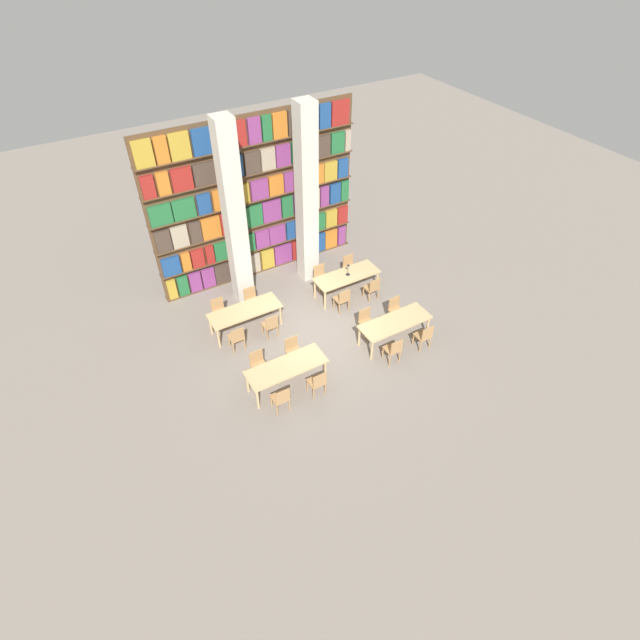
{
  "coord_description": "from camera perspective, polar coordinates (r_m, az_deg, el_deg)",
  "views": [
    {
      "loc": [
        -5.57,
        -9.75,
        10.6
      ],
      "look_at": [
        0.0,
        -0.13,
        0.69
      ],
      "focal_mm": 28.0,
      "sensor_mm": 36.0,
      "label": 1
    }
  ],
  "objects": [
    {
      "name": "chair_11",
      "position": [
        16.11,
        -7.82,
        2.35
      ],
      "size": [
        0.42,
        0.4,
        0.88
      ],
      "rotation": [
        0.0,
        0.0,
        3.14
      ],
      "color": "tan",
      "rests_on": "ground_plane"
    },
    {
      "name": "reading_table_2",
      "position": [
        15.34,
        -8.58,
        0.89
      ],
      "size": [
        2.21,
        0.82,
        0.76
      ],
      "color": "tan",
      "rests_on": "ground_plane"
    },
    {
      "name": "chair_4",
      "position": [
        14.45,
        8.39,
        -3.32
      ],
      "size": [
        0.42,
        0.4,
        0.88
      ],
      "color": "tan",
      "rests_on": "ground_plane"
    },
    {
      "name": "chair_7",
      "position": [
        15.77,
        8.66,
        1.22
      ],
      "size": [
        0.42,
        0.4,
        0.88
      ],
      "rotation": [
        0.0,
        0.0,
        3.14
      ],
      "color": "tan",
      "rests_on": "ground_plane"
    },
    {
      "name": "bookshelf_bank",
      "position": [
        16.79,
        -7.21,
        13.26
      ],
      "size": [
        7.1,
        0.35,
        5.5
      ],
      "color": "brown",
      "rests_on": "ground_plane"
    },
    {
      "name": "chair_10",
      "position": [
        15.12,
        -5.67,
        -0.54
      ],
      "size": [
        0.42,
        0.4,
        0.88
      ],
      "color": "tan",
      "rests_on": "ground_plane"
    },
    {
      "name": "chair_1",
      "position": [
        13.99,
        -7.04,
        -5.04
      ],
      "size": [
        0.42,
        0.4,
        0.88
      ],
      "rotation": [
        0.0,
        0.0,
        3.14
      ],
      "color": "tan",
      "rests_on": "ground_plane"
    },
    {
      "name": "chair_6",
      "position": [
        15.01,
        11.81,
        -1.78
      ],
      "size": [
        0.42,
        0.4,
        0.88
      ],
      "color": "tan",
      "rests_on": "ground_plane"
    },
    {
      "name": "desk_lamp_0",
      "position": [
        16.38,
        3.24,
        6.01
      ],
      "size": [
        0.14,
        0.14,
        0.43
      ],
      "color": "#232328",
      "rests_on": "reading_table_3"
    },
    {
      "name": "reading_table_3",
      "position": [
        16.59,
        3.07,
        4.94
      ],
      "size": [
        2.21,
        0.82,
        0.76
      ],
      "color": "tan",
      "rests_on": "ground_plane"
    },
    {
      "name": "chair_13",
      "position": [
        16.93,
        0.08,
        5.01
      ],
      "size": [
        0.42,
        0.4,
        0.88
      ],
      "rotation": [
        0.0,
        0.0,
        3.14
      ],
      "color": "tan",
      "rests_on": "ground_plane"
    },
    {
      "name": "chair_15",
      "position": [
        17.43,
        3.41,
        6.14
      ],
      "size": [
        0.42,
        0.4,
        0.88
      ],
      "rotation": [
        0.0,
        0.0,
        3.14
      ],
      "color": "tan",
      "rests_on": "ground_plane"
    },
    {
      "name": "chair_5",
      "position": [
        15.23,
        5.3,
        -0.13
      ],
      "size": [
        0.42,
        0.4,
        0.88
      ],
      "rotation": [
        0.0,
        0.0,
        3.14
      ],
      "color": "tan",
      "rests_on": "ground_plane"
    },
    {
      "name": "chair_8",
      "position": [
        14.85,
        -9.48,
        -1.96
      ],
      "size": [
        0.42,
        0.4,
        0.88
      ],
      "color": "tan",
      "rests_on": "ground_plane"
    },
    {
      "name": "chair_0",
      "position": [
        13.13,
        -4.47,
        -8.9
      ],
      "size": [
        0.42,
        0.4,
        0.88
      ],
      "color": "tan",
      "rests_on": "ground_plane"
    },
    {
      "name": "chair_2",
      "position": [
        13.44,
        -0.29,
        -7.12
      ],
      "size": [
        0.42,
        0.4,
        0.88
      ],
      "color": "tan",
      "rests_on": "ground_plane"
    },
    {
      "name": "ground_plane",
      "position": [
        15.44,
        -0.25,
        -1.61
      ],
      "size": [
        40.0,
        40.0,
        0.0
      ],
      "primitive_type": "plane",
      "color": "gray"
    },
    {
      "name": "chair_12",
      "position": [
        16.0,
        2.59,
        2.42
      ],
      "size": [
        0.42,
        0.4,
        0.88
      ],
      "color": "tan",
      "rests_on": "ground_plane"
    },
    {
      "name": "reading_table_0",
      "position": [
        13.53,
        -3.87,
        -5.52
      ],
      "size": [
        2.21,
        0.82,
        0.76
      ],
      "color": "tan",
      "rests_on": "ground_plane"
    },
    {
      "name": "chair_9",
      "position": [
        15.85,
        -11.43,
        1.06
      ],
      "size": [
        0.42,
        0.4,
        0.88
      ],
      "rotation": [
        0.0,
        0.0,
        3.14
      ],
      "color": "tan",
      "rests_on": "ground_plane"
    },
    {
      "name": "chair_14",
      "position": [
        16.52,
        6.01,
        3.69
      ],
      "size": [
        0.42,
        0.4,
        0.88
      ],
      "color": "tan",
      "rests_on": "ground_plane"
    },
    {
      "name": "pillar_center",
      "position": [
        16.19,
        -1.54,
        13.74
      ],
      "size": [
        0.56,
        0.56,
        6.0
      ],
      "color": "beige",
      "rests_on": "ground_plane"
    },
    {
      "name": "reading_table_1",
      "position": [
        14.95,
        8.56,
        -0.39
      ],
      "size": [
        2.21,
        0.82,
        0.76
      ],
      "color": "tan",
      "rests_on": "ground_plane"
    },
    {
      "name": "pillar_left",
      "position": [
        15.33,
        -9.77,
        11.39
      ],
      "size": [
        0.56,
        0.56,
        6.0
      ],
      "color": "beige",
      "rests_on": "ground_plane"
    },
    {
      "name": "chair_3",
      "position": [
        14.29,
        -3.08,
        -3.47
      ],
      "size": [
        0.42,
        0.4,
        0.88
      ],
      "rotation": [
        0.0,
        0.0,
        3.14
      ],
      "color": "tan",
      "rests_on": "ground_plane"
    }
  ]
}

